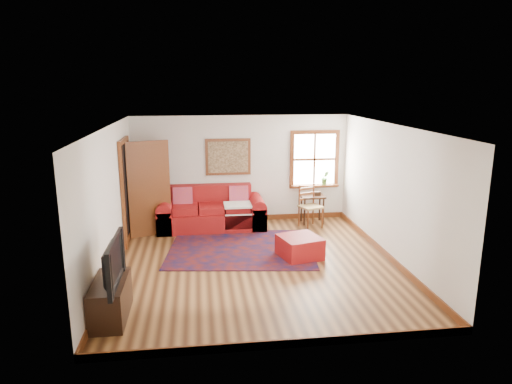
{
  "coord_description": "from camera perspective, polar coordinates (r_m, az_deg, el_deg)",
  "views": [
    {
      "loc": [
        -0.99,
        -7.71,
        3.21
      ],
      "look_at": [
        0.08,
        0.6,
        1.21
      ],
      "focal_mm": 32.0,
      "sensor_mm": 36.0,
      "label": 1
    }
  ],
  "objects": [
    {
      "name": "framed_artwork",
      "position": [
        10.58,
        -3.51,
        4.4
      ],
      "size": [
        1.05,
        0.07,
        0.85
      ],
      "color": "brown",
      "rests_on": "ground"
    },
    {
      "name": "side_table",
      "position": [
        10.73,
        7.08,
        -1.09
      ],
      "size": [
        0.55,
        0.41,
        0.66
      ],
      "color": "black",
      "rests_on": "ground"
    },
    {
      "name": "room_envelope",
      "position": [
        7.95,
        -0.03,
        2.13
      ],
      "size": [
        5.04,
        5.54,
        2.52
      ],
      "color": "silver",
      "rests_on": "ground"
    },
    {
      "name": "red_leather_sofa",
      "position": [
        10.42,
        -5.55,
        -2.78
      ],
      "size": [
        2.4,
        0.99,
        0.94
      ],
      "color": "maroon",
      "rests_on": "ground"
    },
    {
      "name": "ladder_back_chair",
      "position": [
        10.44,
        6.7,
        -1.55
      ],
      "size": [
        0.57,
        0.56,
        0.97
      ],
      "color": "tan",
      "rests_on": "ground"
    },
    {
      "name": "doorway",
      "position": [
        9.81,
        -14.26,
        0.42
      ],
      "size": [
        0.89,
        1.08,
        2.14
      ],
      "color": "black",
      "rests_on": "ground"
    },
    {
      "name": "red_ottoman",
      "position": [
        8.7,
        5.49,
        -6.86
      ],
      "size": [
        0.87,
        0.87,
        0.4
      ],
      "primitive_type": "cube",
      "rotation": [
        0.0,
        0.0,
        0.27
      ],
      "color": "maroon",
      "rests_on": "ground"
    },
    {
      "name": "persian_rug",
      "position": [
        9.15,
        -1.86,
        -7.04
      ],
      "size": [
        3.07,
        2.59,
        0.02
      ],
      "primitive_type": "cube",
      "rotation": [
        0.0,
        0.0,
        -0.12
      ],
      "color": "#54110C",
      "rests_on": "ground"
    },
    {
      "name": "candle_hurricane",
      "position": [
        6.98,
        -17.03,
        -8.78
      ],
      "size": [
        0.12,
        0.12,
        0.18
      ],
      "color": "silver",
      "rests_on": "media_cabinet"
    },
    {
      "name": "television",
      "position": [
        6.47,
        -18.12,
        -8.39
      ],
      "size": [
        0.15,
        1.12,
        0.65
      ],
      "primitive_type": "imported",
      "rotation": [
        0.0,
        0.0,
        1.57
      ],
      "color": "black",
      "rests_on": "media_cabinet"
    },
    {
      "name": "window",
      "position": [
        10.95,
        7.47,
        3.35
      ],
      "size": [
        1.18,
        0.2,
        1.38
      ],
      "color": "white",
      "rests_on": "ground"
    },
    {
      "name": "media_cabinet",
      "position": [
        6.82,
        -17.73,
        -12.71
      ],
      "size": [
        0.45,
        1.01,
        0.55
      ],
      "primitive_type": "cube",
      "color": "black",
      "rests_on": "ground"
    },
    {
      "name": "ground",
      "position": [
        8.41,
        -0.01,
        -8.98
      ],
      "size": [
        5.5,
        5.5,
        0.0
      ],
      "primitive_type": "plane",
      "color": "#492813",
      "rests_on": "ground"
    }
  ]
}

